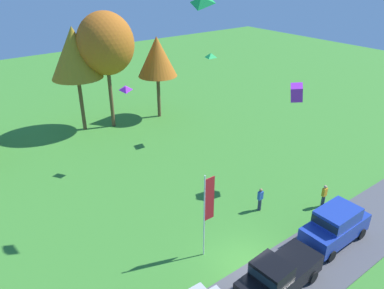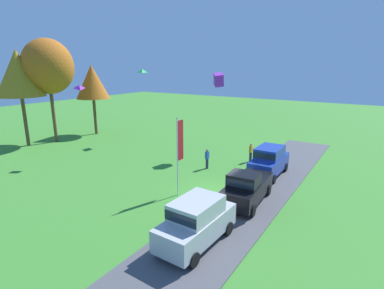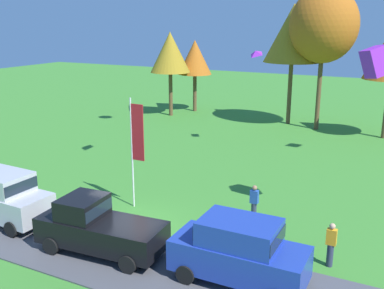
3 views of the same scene
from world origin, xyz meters
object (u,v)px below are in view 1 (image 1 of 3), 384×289
Objects in this scene: flag_banner at (208,205)px; car_pickup_far_end at (278,275)px; tree_left_of_center at (157,57)px; kite_diamond_mid_center at (126,89)px; kite_diamond_topmost at (211,55)px; person_watching_sky at (260,199)px; car_suv_near_entrance at (336,224)px; kite_box_high_left at (297,93)px; person_on_lawn at (324,196)px; kite_diamond_low_drifter at (201,0)px; tree_lone_near at (106,44)px; tree_far_right at (75,53)px.

car_pickup_far_end is at bearing -76.52° from flag_banner.
kite_diamond_mid_center is at bearing -134.82° from tree_left_of_center.
kite_diamond_mid_center is (-8.69, -0.40, -1.23)m from kite_diamond_topmost.
car_pickup_far_end is 7.02m from person_watching_sky.
kite_box_high_left is (3.13, 6.27, 5.88)m from car_suv_near_entrance.
person_on_lawn is at bearing -90.43° from tree_left_of_center.
kite_diamond_low_drifter is (-4.73, 7.08, 12.21)m from car_suv_near_entrance.
person_on_lawn is 16.25m from kite_diamond_mid_center.
kite_box_high_left is (0.39, -17.27, 0.68)m from tree_left_of_center.
kite_box_high_left is at bearing 17.29° from person_watching_sky.
person_on_lawn is 0.20× the size of tree_left_of_center.
flag_banner is 10.80m from kite_box_high_left.
person_watching_sky is at bearing -113.25° from kite_diamond_topmost.
car_suv_near_entrance is 9.15m from kite_box_high_left.
kite_box_high_left is at bearing -88.72° from tree_left_of_center.
kite_diamond_topmost is (1.01, 13.51, 7.02)m from person_on_lawn.
flag_banner reaches higher than person_on_lawn.
flag_banner is at bearing -121.60° from kite_diamond_low_drifter.
tree_lone_near is 2.12× the size of flag_banner.
car_pickup_far_end is 4.83× the size of kite_diamond_low_drifter.
car_suv_near_entrance is at bearing 4.85° from car_pickup_far_end.
car_pickup_far_end is at bearing -119.20° from kite_diamond_topmost.
tree_left_of_center is 1.61× the size of flag_banner.
tree_left_of_center is (2.74, 23.54, 5.20)m from car_suv_near_entrance.
person_on_lawn is 7.33m from kite_box_high_left.
tree_lone_near reaches higher than person_watching_sky.
tree_far_right is (-3.97, 20.24, 6.79)m from person_watching_sky.
car_pickup_far_end is 2.99× the size of person_on_lawn.
kite_box_high_left reaches higher than person_watching_sky.
kite_box_high_left is (4.32, 1.34, 6.30)m from person_watching_sky.
tree_far_right is at bearing 133.86° from kite_diamond_topmost.
tree_far_right reaches higher than person_on_lawn.
tree_far_right is 20.64m from kite_box_high_left.
flag_banner is 12.33m from kite_diamond_mid_center.
person_on_lawn is 9.71m from flag_banner.
tree_lone_near reaches higher than person_on_lawn.
kite_diamond_low_drifter is at bearing -114.42° from tree_left_of_center.
person_on_lawn is at bearing -98.31° from kite_box_high_left.
kite_diamond_mid_center is at bearing 92.36° from kite_diamond_low_drifter.
flag_banner is 10.80m from kite_diamond_low_drifter.
kite_diamond_topmost is at bearing 66.75° from person_watching_sky.
flag_banner is (-6.70, 3.89, 2.08)m from car_suv_near_entrance.
tree_far_right reaches higher than kite_diamond_mid_center.
person_on_lawn is at bearing -76.74° from tree_lone_near.
tree_left_of_center is (0.16, 20.99, 5.62)m from person_on_lawn.
tree_left_of_center is at bearing 65.58° from kite_diamond_low_drifter.
kite_diamond_mid_center is (-7.67, 13.10, 5.79)m from person_on_lawn.
tree_lone_near is (-2.49, 24.11, 7.04)m from car_suv_near_entrance.
tree_left_of_center is at bearing -6.17° from tree_lone_near.
tree_lone_near is 10.68× the size of kite_diamond_low_drifter.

